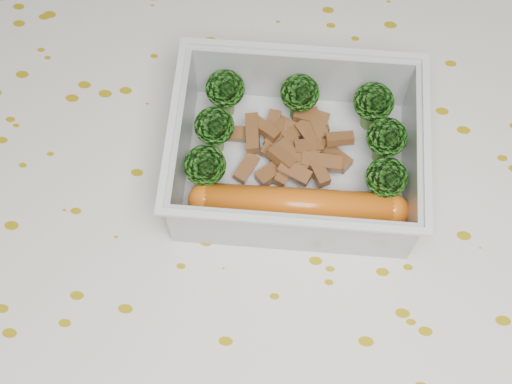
# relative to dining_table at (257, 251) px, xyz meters

# --- Properties ---
(dining_table) EXTENTS (1.40, 0.90, 0.75)m
(dining_table) POSITION_rel_dining_table_xyz_m (0.00, 0.00, 0.00)
(dining_table) COLOR brown
(dining_table) RESTS_ON ground
(tablecloth) EXTENTS (1.46, 0.96, 0.19)m
(tablecloth) POSITION_rel_dining_table_xyz_m (0.00, 0.00, 0.05)
(tablecloth) COLOR silver
(tablecloth) RESTS_ON dining_table
(lunch_container) EXTENTS (0.17, 0.13, 0.06)m
(lunch_container) POSITION_rel_dining_table_xyz_m (0.02, 0.03, 0.11)
(lunch_container) COLOR silver
(lunch_container) RESTS_ON tablecloth
(broccoli_florets) EXTENTS (0.14, 0.09, 0.04)m
(broccoli_florets) POSITION_rel_dining_table_xyz_m (0.02, 0.05, 0.12)
(broccoli_florets) COLOR #608C3F
(broccoli_florets) RESTS_ON lunch_container
(meat_pile) EXTENTS (0.09, 0.06, 0.03)m
(meat_pile) POSITION_rel_dining_table_xyz_m (0.02, 0.04, 0.10)
(meat_pile) COLOR brown
(meat_pile) RESTS_ON lunch_container
(sausage) EXTENTS (0.14, 0.03, 0.02)m
(sausage) POSITION_rel_dining_table_xyz_m (0.03, -0.00, 0.11)
(sausage) COLOR #CB5A11
(sausage) RESTS_ON lunch_container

